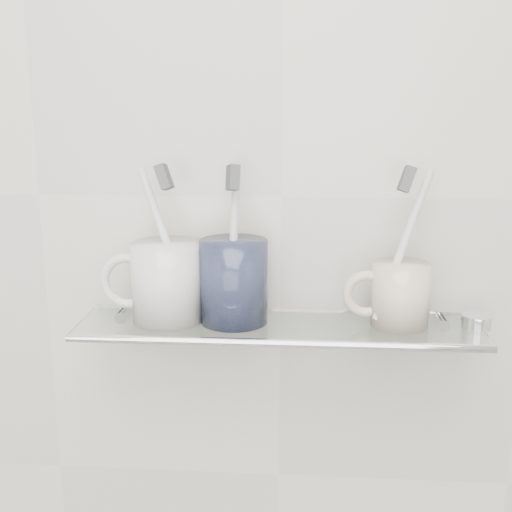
# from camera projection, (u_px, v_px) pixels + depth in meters

# --- Properties ---
(wall_back) EXTENTS (2.50, 0.00, 2.50)m
(wall_back) POSITION_uv_depth(u_px,v_px,m) (281.00, 197.00, 0.82)
(wall_back) COLOR beige
(wall_back) RESTS_ON ground
(shelf_glass) EXTENTS (0.50, 0.12, 0.01)m
(shelf_glass) POSITION_uv_depth(u_px,v_px,m) (278.00, 327.00, 0.80)
(shelf_glass) COLOR silver
(shelf_glass) RESTS_ON wall_back
(shelf_rail) EXTENTS (0.50, 0.01, 0.01)m
(shelf_rail) POSITION_uv_depth(u_px,v_px,m) (277.00, 343.00, 0.74)
(shelf_rail) COLOR silver
(shelf_rail) RESTS_ON shelf_glass
(bracket_left) EXTENTS (0.02, 0.03, 0.02)m
(bracket_left) POSITION_uv_depth(u_px,v_px,m) (124.00, 319.00, 0.86)
(bracket_left) COLOR silver
(bracket_left) RESTS_ON wall_back
(bracket_right) EXTENTS (0.02, 0.03, 0.02)m
(bracket_right) POSITION_uv_depth(u_px,v_px,m) (441.00, 326.00, 0.83)
(bracket_right) COLOR silver
(bracket_right) RESTS_ON wall_back
(mug_left) EXTENTS (0.12, 0.12, 0.10)m
(mug_left) POSITION_uv_depth(u_px,v_px,m) (168.00, 282.00, 0.80)
(mug_left) COLOR silver
(mug_left) RESTS_ON shelf_glass
(mug_left_handle) EXTENTS (0.07, 0.01, 0.07)m
(mug_left_handle) POSITION_uv_depth(u_px,v_px,m) (128.00, 281.00, 0.80)
(mug_left_handle) COLOR silver
(mug_left_handle) RESTS_ON mug_left
(toothbrush_left) EXTENTS (0.07, 0.04, 0.18)m
(toothbrush_left) POSITION_uv_depth(u_px,v_px,m) (166.00, 242.00, 0.79)
(toothbrush_left) COLOR silver
(toothbrush_left) RESTS_ON mug_left
(bristles_left) EXTENTS (0.02, 0.03, 0.04)m
(bristles_left) POSITION_uv_depth(u_px,v_px,m) (164.00, 177.00, 0.77)
(bristles_left) COLOR #404244
(bristles_left) RESTS_ON toothbrush_left
(mug_center) EXTENTS (0.11, 0.11, 0.10)m
(mug_center) POSITION_uv_depth(u_px,v_px,m) (234.00, 281.00, 0.79)
(mug_center) COLOR black
(mug_center) RESTS_ON shelf_glass
(mug_center_handle) EXTENTS (0.07, 0.01, 0.07)m
(mug_center_handle) POSITION_uv_depth(u_px,v_px,m) (195.00, 281.00, 0.80)
(mug_center_handle) COLOR black
(mug_center_handle) RESTS_ON mug_center
(toothbrush_center) EXTENTS (0.02, 0.05, 0.19)m
(toothbrush_center) POSITION_uv_depth(u_px,v_px,m) (233.00, 243.00, 0.78)
(toothbrush_center) COLOR silver
(toothbrush_center) RESTS_ON mug_center
(bristles_center) EXTENTS (0.02, 0.03, 0.03)m
(bristles_center) POSITION_uv_depth(u_px,v_px,m) (233.00, 178.00, 0.76)
(bristles_center) COLOR #404244
(bristles_center) RESTS_ON toothbrush_center
(mug_right) EXTENTS (0.09, 0.09, 0.08)m
(mug_right) POSITION_uv_depth(u_px,v_px,m) (400.00, 295.00, 0.78)
(mug_right) COLOR silver
(mug_right) RESTS_ON shelf_glass
(mug_right_handle) EXTENTS (0.06, 0.01, 0.06)m
(mug_right_handle) POSITION_uv_depth(u_px,v_px,m) (367.00, 294.00, 0.79)
(mug_right_handle) COLOR silver
(mug_right_handle) RESTS_ON mug_right
(toothbrush_right) EXTENTS (0.07, 0.04, 0.18)m
(toothbrush_right) POSITION_uv_depth(u_px,v_px,m) (403.00, 246.00, 0.77)
(toothbrush_right) COLOR silver
(toothbrush_right) RESTS_ON mug_right
(bristles_right) EXTENTS (0.02, 0.03, 0.04)m
(bristles_right) POSITION_uv_depth(u_px,v_px,m) (407.00, 179.00, 0.75)
(bristles_right) COLOR #404244
(bristles_right) RESTS_ON toothbrush_right
(chrome_cap) EXTENTS (0.04, 0.04, 0.02)m
(chrome_cap) POSITION_uv_depth(u_px,v_px,m) (477.00, 321.00, 0.78)
(chrome_cap) COLOR silver
(chrome_cap) RESTS_ON shelf_glass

